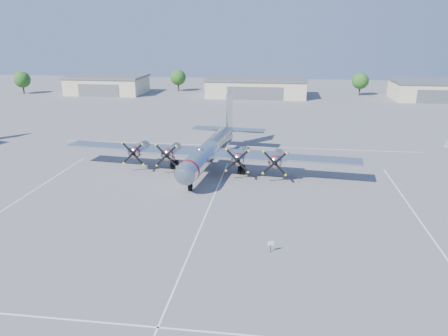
# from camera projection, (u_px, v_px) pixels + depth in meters

# --- Properties ---
(ground) EXTENTS (260.00, 260.00, 0.00)m
(ground) POSITION_uv_depth(u_px,v_px,m) (211.00, 202.00, 49.45)
(ground) COLOR #5F5F61
(ground) RESTS_ON ground
(parking_lines) EXTENTS (60.00, 50.08, 0.01)m
(parking_lines) POSITION_uv_depth(u_px,v_px,m) (209.00, 208.00, 47.80)
(parking_lines) COLOR silver
(parking_lines) RESTS_ON ground
(hangar_west) EXTENTS (22.60, 14.60, 5.40)m
(hangar_west) POSITION_uv_depth(u_px,v_px,m) (107.00, 84.00, 131.67)
(hangar_west) COLOR beige
(hangar_west) RESTS_ON ground
(hangar_center) EXTENTS (28.60, 14.60, 5.40)m
(hangar_center) POSITION_uv_depth(u_px,v_px,m) (256.00, 87.00, 126.01)
(hangar_center) COLOR beige
(hangar_center) RESTS_ON ground
(hangar_east) EXTENTS (20.60, 14.60, 5.40)m
(hangar_east) POSITION_uv_depth(u_px,v_px,m) (431.00, 90.00, 119.98)
(hangar_east) COLOR beige
(hangar_east) RESTS_ON ground
(tree_far_west) EXTENTS (4.80, 4.80, 6.64)m
(tree_far_west) POSITION_uv_depth(u_px,v_px,m) (22.00, 80.00, 130.62)
(tree_far_west) COLOR #382619
(tree_far_west) RESTS_ON ground
(tree_west) EXTENTS (4.80, 4.80, 6.64)m
(tree_west) POSITION_uv_depth(u_px,v_px,m) (178.00, 78.00, 136.29)
(tree_west) COLOR #382619
(tree_west) RESTS_ON ground
(tree_east) EXTENTS (4.80, 4.80, 6.64)m
(tree_east) POSITION_uv_depth(u_px,v_px,m) (360.00, 81.00, 127.48)
(tree_east) COLOR #382619
(tree_east) RESTS_ON ground
(main_bomber_b29) EXTENTS (43.20, 31.75, 8.97)m
(main_bomber_b29) POSITION_uv_depth(u_px,v_px,m) (211.00, 168.00, 61.70)
(main_bomber_b29) COLOR silver
(main_bomber_b29) RESTS_ON ground
(info_placard) EXTENTS (0.54, 0.21, 1.05)m
(info_placard) POSITION_uv_depth(u_px,v_px,m) (271.00, 245.00, 38.14)
(info_placard) COLOR black
(info_placard) RESTS_ON ground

